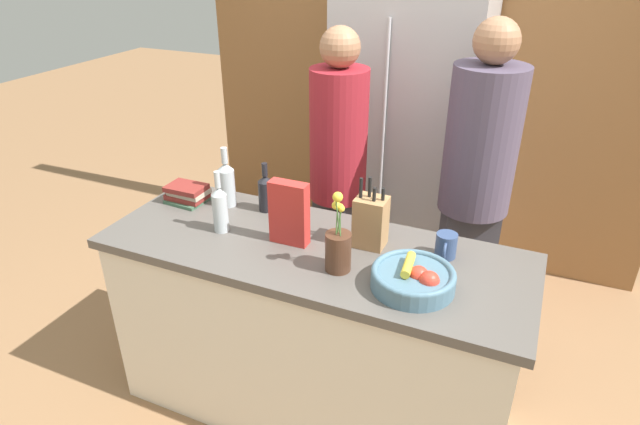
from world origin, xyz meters
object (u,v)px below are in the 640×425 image
at_px(fruit_bowl, 414,278).
at_px(person_in_blue, 476,181).
at_px(coffee_mug, 446,246).
at_px(bottle_wine, 227,183).
at_px(flower_vase, 338,248).
at_px(bottle_vinegar, 220,208).
at_px(knife_block, 371,221).
at_px(refrigerator, 408,125).
at_px(cereal_box, 289,213).
at_px(book_stack, 187,193).
at_px(person_at_sink, 338,170).
at_px(bottle_oil, 266,192).

relative_size(fruit_bowl, person_in_blue, 0.18).
xyz_separation_m(coffee_mug, bottle_wine, (-1.04, 0.05, 0.06)).
height_order(fruit_bowl, flower_vase, flower_vase).
relative_size(bottle_vinegar, person_in_blue, 0.16).
bearing_deg(bottle_vinegar, knife_block, 12.96).
relative_size(refrigerator, flower_vase, 6.02).
distance_m(refrigerator, flower_vase, 1.47).
height_order(flower_vase, cereal_box, flower_vase).
distance_m(knife_block, cereal_box, 0.33).
relative_size(flower_vase, book_stack, 1.73).
height_order(fruit_bowl, coffee_mug, same).
bearing_deg(book_stack, flower_vase, -16.02).
height_order(bottle_wine, person_at_sink, person_at_sink).
height_order(flower_vase, bottle_vinegar, flower_vase).
height_order(cereal_box, person_at_sink, person_at_sink).
height_order(refrigerator, fruit_bowl, refrigerator).
bearing_deg(person_in_blue, book_stack, -174.61).
height_order(person_at_sink, person_in_blue, person_in_blue).
distance_m(bottle_wine, person_in_blue, 1.19).
bearing_deg(coffee_mug, book_stack, -179.91).
bearing_deg(cereal_box, person_at_sink, 94.45).
relative_size(cereal_box, bottle_vinegar, 0.98).
distance_m(flower_vase, bottle_wine, 0.74).
xyz_separation_m(fruit_bowl, cereal_box, (-0.56, 0.11, 0.09)).
xyz_separation_m(refrigerator, knife_block, (0.19, -1.24, -0.01)).
xyz_separation_m(book_stack, bottle_wine, (0.20, 0.05, 0.07)).
relative_size(coffee_mug, person_in_blue, 0.07).
relative_size(fruit_bowl, bottle_wine, 1.06).
height_order(coffee_mug, bottle_wine, bottle_wine).
distance_m(refrigerator, bottle_wine, 1.29).
bearing_deg(flower_vase, cereal_box, 157.38).
xyz_separation_m(book_stack, person_in_blue, (1.25, 0.60, 0.04)).
bearing_deg(bottle_wine, book_stack, -166.37).
height_order(knife_block, flower_vase, flower_vase).
bearing_deg(book_stack, person_in_blue, 25.64).
relative_size(bottle_oil, bottle_vinegar, 0.85).
bearing_deg(person_in_blue, cereal_box, -150.60).
bearing_deg(refrigerator, bottle_oil, -107.31).
bearing_deg(fruit_bowl, bottle_oil, 157.33).
bearing_deg(fruit_bowl, cereal_box, 168.71).
bearing_deg(knife_block, bottle_wine, 173.99).
height_order(knife_block, coffee_mug, knife_block).
bearing_deg(person_at_sink, coffee_mug, -18.16).
bearing_deg(coffee_mug, flower_vase, -144.59).
bearing_deg(knife_block, person_in_blue, 63.07).
distance_m(cereal_box, person_in_blue, 0.98).
bearing_deg(refrigerator, bottle_vinegar, -107.57).
xyz_separation_m(knife_block, cereal_box, (-0.31, -0.11, 0.03)).
height_order(knife_block, cereal_box, knife_block).
bearing_deg(knife_block, bottle_oil, 169.22).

